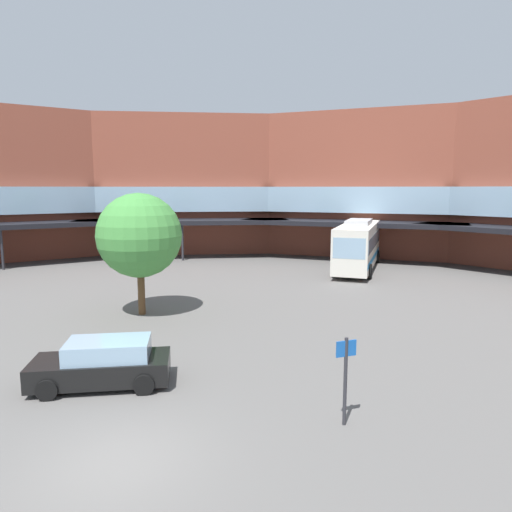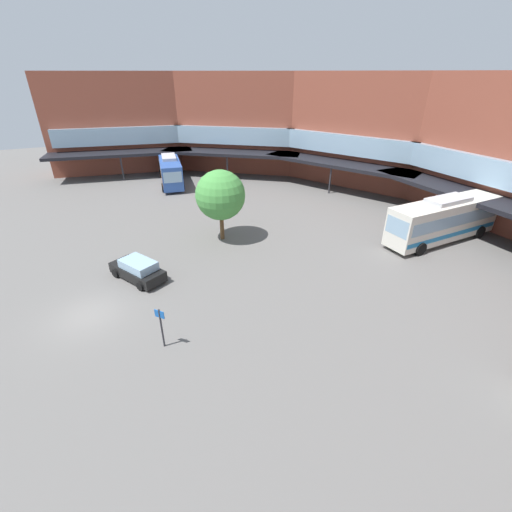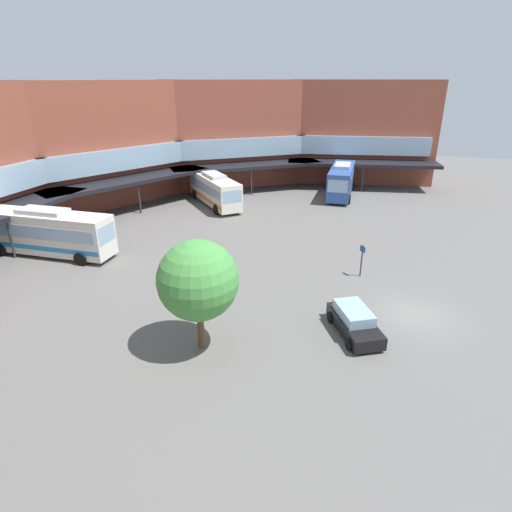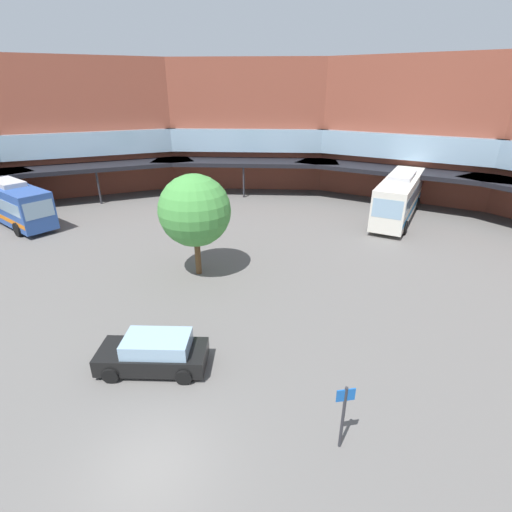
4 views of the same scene
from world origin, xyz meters
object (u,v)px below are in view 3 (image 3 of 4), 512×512
at_px(bus_0, 47,232).
at_px(parked_car, 354,322).
at_px(bus_2, 215,189).
at_px(stop_sign_post, 362,257).
at_px(bus_3, 341,180).
at_px(plaza_tree, 198,280).

distance_m(bus_0, parked_car, 25.71).
relative_size(bus_2, stop_sign_post, 3.71).
bearing_deg(parked_car, bus_2, -170.04).
relative_size(bus_3, parked_car, 2.14).
xyz_separation_m(bus_3, plaza_tree, (-34.77, 3.53, 2.07)).
relative_size(bus_0, plaza_tree, 1.82).
xyz_separation_m(bus_3, parked_car, (-30.88, -4.34, -1.27)).
distance_m(parked_car, stop_sign_post, 7.92).
height_order(bus_0, bus_3, same).
bearing_deg(bus_3, bus_0, -40.06).
bearing_deg(bus_2, stop_sign_post, 6.79).
height_order(bus_3, parked_car, bus_3).
xyz_separation_m(bus_0, parked_car, (-4.54, -25.27, -1.27)).
height_order(bus_0, plaza_tree, plaza_tree).
height_order(bus_0, stop_sign_post, bus_0).
bearing_deg(parked_car, plaza_tree, -92.12).
bearing_deg(bus_2, bus_3, 78.31).
relative_size(bus_2, bus_3, 0.91).
bearing_deg(parked_car, bus_0, -128.59).
xyz_separation_m(parked_car, stop_sign_post, (7.87, 0.20, 0.78)).
height_order(bus_2, plaza_tree, plaza_tree).
distance_m(bus_3, parked_car, 31.21).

